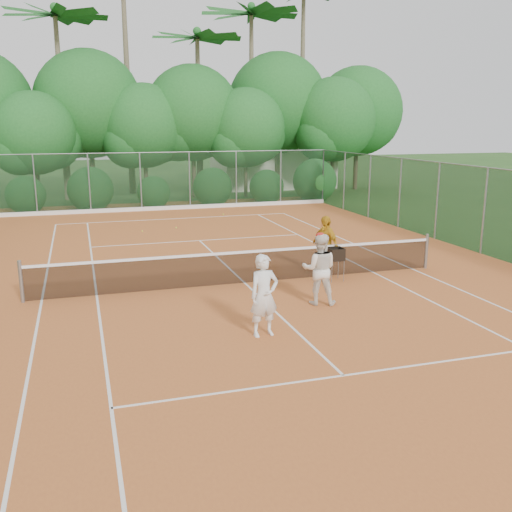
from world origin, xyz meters
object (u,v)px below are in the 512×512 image
(player_center_grp, at_px, (319,269))
(player_white, at_px, (264,296))
(player_yellow, at_px, (325,245))
(ball_hopper, at_px, (336,255))

(player_center_grp, bearing_deg, player_white, -139.88)
(player_yellow, xyz_separation_m, ball_hopper, (-0.03, -0.80, -0.12))
(player_white, relative_size, ball_hopper, 1.85)
(player_center_grp, relative_size, ball_hopper, 1.91)
(player_white, bearing_deg, player_yellow, 45.10)
(player_white, height_order, player_center_grp, player_center_grp)
(ball_hopper, bearing_deg, player_yellow, 83.76)
(player_center_grp, relative_size, player_yellow, 1.03)
(player_center_grp, xyz_separation_m, player_yellow, (1.36, 2.70, -0.02))
(player_center_grp, distance_m, ball_hopper, 2.32)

